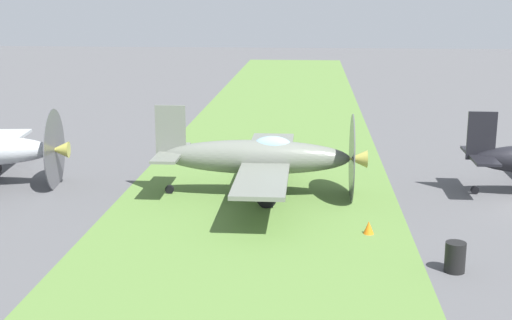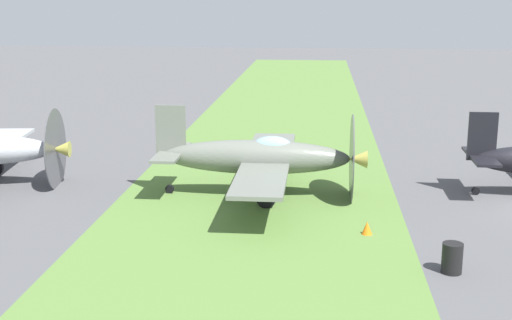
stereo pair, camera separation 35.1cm
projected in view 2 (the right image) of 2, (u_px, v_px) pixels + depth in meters
grass_verge at (257, 201)px, 27.18m from camera, size 120.00×11.00×0.01m
airplane_wingman at (260, 157)px, 27.55m from camera, size 10.55×8.41×3.79m
fuel_drum at (452, 258)px, 20.10m from camera, size 0.60×0.60×0.90m
runway_marker_cone at (367, 228)px, 23.38m from camera, size 0.36×0.36×0.44m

